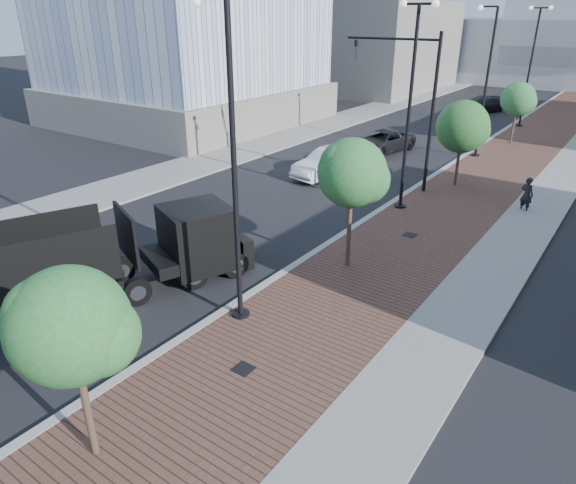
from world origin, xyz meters
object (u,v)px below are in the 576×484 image
Objects in this scene: white_sedan at (329,163)px; dark_car_mid at (382,142)px; pedestrian at (527,195)px; dump_truck at (104,265)px.

dark_car_mid is (-0.01, 7.03, -0.08)m from white_sedan.
pedestrian is (10.73, 0.44, 0.06)m from white_sedan.
dump_truck is at bearing 81.52° from pedestrian.
dump_truck is at bearing -75.25° from white_sedan.
dark_car_mid is at bearing 100.32° from white_sedan.
dump_truck reaches higher than dark_car_mid.
pedestrian is at bearing 12.60° from white_sedan.
dark_car_mid is 3.01× the size of pedestrian.
white_sedan is at bearing 23.29° from pedestrian.
dump_truck is 19.23m from pedestrian.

